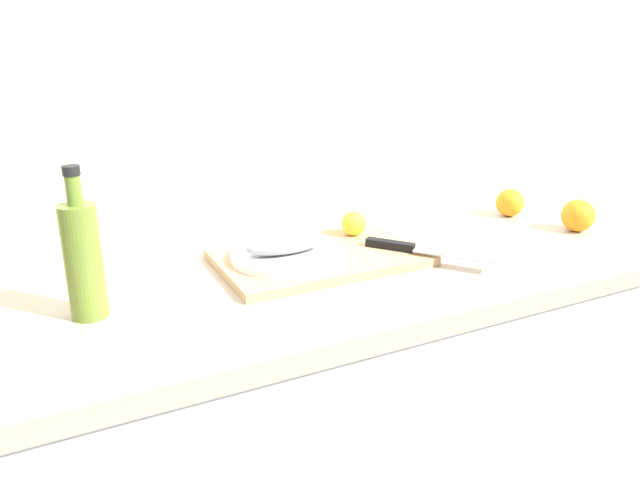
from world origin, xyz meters
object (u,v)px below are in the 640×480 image
(cutting_board, at_px, (320,257))
(lemon_0, at_px, (354,223))
(white_plate, at_px, (287,255))
(chef_knife, at_px, (414,249))
(olive_oil_bottle, at_px, (83,258))
(fish_fillet, at_px, (286,244))
(orange_0, at_px, (510,203))

(cutting_board, relative_size, lemon_0, 7.64)
(white_plate, relative_size, chef_knife, 0.97)
(chef_knife, distance_m, olive_oil_bottle, 0.67)
(chef_knife, bearing_deg, cutting_board, -154.33)
(chef_knife, bearing_deg, lemon_0, 161.08)
(cutting_board, distance_m, fish_fillet, 0.09)
(white_plate, xyz_separation_m, fish_fillet, (0.00, 0.00, 0.03))
(olive_oil_bottle, xyz_separation_m, orange_0, (1.10, 0.14, -0.07))
(cutting_board, distance_m, chef_knife, 0.21)
(orange_0, bearing_deg, olive_oil_bottle, -172.78)
(chef_knife, height_order, orange_0, orange_0)
(cutting_board, xyz_separation_m, white_plate, (-0.08, 0.00, 0.02))
(lemon_0, xyz_separation_m, orange_0, (0.49, 0.01, -0.01))
(cutting_board, bearing_deg, olive_oil_bottle, -173.18)
(fish_fillet, distance_m, lemon_0, 0.22)
(chef_knife, bearing_deg, olive_oil_bottle, -131.26)
(chef_knife, bearing_deg, orange_0, 73.00)
(cutting_board, distance_m, lemon_0, 0.15)
(orange_0, bearing_deg, fish_fillet, -173.36)
(white_plate, distance_m, olive_oil_bottle, 0.42)
(lemon_0, relative_size, orange_0, 0.77)
(fish_fillet, xyz_separation_m, chef_knife, (0.26, -0.09, -0.02))
(olive_oil_bottle, bearing_deg, orange_0, 7.22)
(lemon_0, bearing_deg, olive_oil_bottle, -167.70)
(fish_fillet, height_order, lemon_0, lemon_0)
(fish_fillet, bearing_deg, chef_knife, -18.85)
(white_plate, relative_size, olive_oil_bottle, 0.88)
(olive_oil_bottle, bearing_deg, chef_knife, -2.73)
(fish_fillet, bearing_deg, orange_0, 6.64)
(lemon_0, height_order, olive_oil_bottle, olive_oil_bottle)
(olive_oil_bottle, bearing_deg, lemon_0, 12.30)
(cutting_board, height_order, lemon_0, lemon_0)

